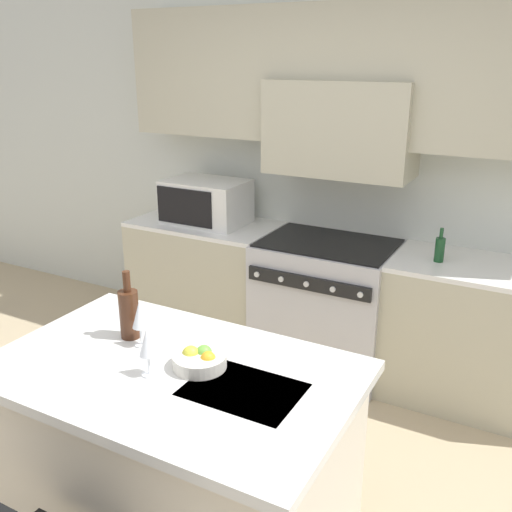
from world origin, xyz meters
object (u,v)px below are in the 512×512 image
object	(u,v)px
microwave	(206,202)
wine_glass_near	(147,343)
range_stove	(326,304)
oil_bottle_on_counter	(440,249)
wine_glass_far	(140,316)
fruit_bowl	(200,359)
wine_bottle	(129,312)

from	to	relation	value
microwave	wine_glass_near	size ratio (longest dim) A/B	2.89
range_stove	oil_bottle_on_counter	bearing A→B (deg)	-1.85
range_stove	microwave	distance (m)	1.16
microwave	oil_bottle_on_counter	size ratio (longest dim) A/B	2.82
wine_glass_far	fruit_bowl	xyz separation A→B (m)	(0.33, -0.03, -0.11)
wine_glass_far	fruit_bowl	distance (m)	0.35
wine_bottle	fruit_bowl	distance (m)	0.44
wine_glass_near	wine_glass_far	distance (m)	0.26
wine_bottle	oil_bottle_on_counter	distance (m)	1.93
wine_bottle	range_stove	bearing A→B (deg)	79.52
fruit_bowl	oil_bottle_on_counter	distance (m)	1.81
wine_glass_near	fruit_bowl	world-z (taller)	wine_glass_near
microwave	wine_bottle	distance (m)	1.80
wine_bottle	wine_glass_far	world-z (taller)	wine_bottle
microwave	fruit_bowl	distance (m)	2.06
range_stove	wine_bottle	xyz separation A→B (m)	(-0.31, -1.65, 0.55)
range_stove	oil_bottle_on_counter	distance (m)	0.90
oil_bottle_on_counter	wine_glass_near	bearing A→B (deg)	-112.13
wine_bottle	microwave	bearing A→B (deg)	112.09
wine_glass_near	fruit_bowl	size ratio (longest dim) A/B	0.93
wine_glass_near	wine_glass_far	size ratio (longest dim) A/B	1.00
range_stove	fruit_bowl	world-z (taller)	fruit_bowl
range_stove	oil_bottle_on_counter	size ratio (longest dim) A/B	4.33
oil_bottle_on_counter	wine_glass_far	bearing A→B (deg)	-119.28
oil_bottle_on_counter	fruit_bowl	bearing A→B (deg)	-109.69
fruit_bowl	oil_bottle_on_counter	world-z (taller)	oil_bottle_on_counter
wine_glass_near	fruit_bowl	bearing A→B (deg)	45.98
wine_glass_far	microwave	bearing A→B (deg)	114.31
fruit_bowl	wine_glass_near	bearing A→B (deg)	-134.02
oil_bottle_on_counter	range_stove	bearing A→B (deg)	178.15
wine_glass_near	fruit_bowl	xyz separation A→B (m)	(0.14, 0.15, -0.11)
wine_bottle	wine_glass_far	distance (m)	0.10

